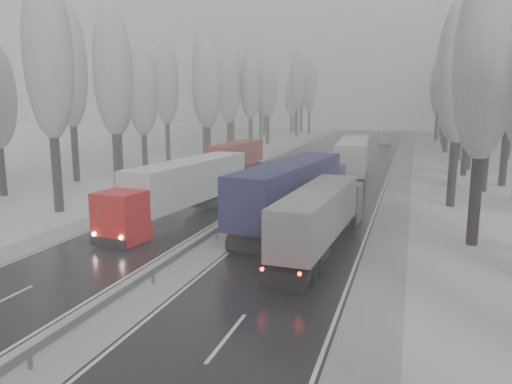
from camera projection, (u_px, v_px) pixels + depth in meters
The scene contains 54 objects.
ground at pixel (104, 319), 19.83m from camera, with size 260.00×260.00×0.00m, color silver.
carriageway_right at pixel (342, 193), 46.38m from camera, with size 7.50×200.00×0.03m, color black.
carriageway_left at pixel (236, 187), 49.50m from camera, with size 7.50×200.00×0.03m, color black.
median_slush at pixel (287, 190), 47.94m from camera, with size 3.00×200.00×0.04m, color #ADB1B6.
shoulder_right at pixel (397, 196), 44.91m from camera, with size 2.40×200.00×0.04m, color #ADB1B6.
shoulder_left at pixel (190, 185), 50.97m from camera, with size 2.40×200.00×0.04m, color #ADB1B6.
median_guardrail at pixel (287, 184), 47.82m from camera, with size 0.12×200.00×0.76m.
tree_16 at pixel (486, 62), 28.10m from camera, with size 3.60×3.60×16.53m.
tree_18 at pixel (460, 72), 38.91m from camera, with size 3.60×3.60×16.58m.
tree_20 at pixel (492, 82), 45.62m from camera, with size 3.60×3.60×15.71m.
tree_22 at pixel (470, 85), 55.65m from camera, with size 3.60×3.60×15.86m.
tree_24 at pixel (475, 61), 59.93m from camera, with size 3.60×3.60×20.49m.
tree_26 at pixel (464, 74), 69.83m from camera, with size 3.60×3.60×18.78m.
tree_28 at pixel (450, 74), 80.11m from camera, with size 3.60×3.60×19.62m.
tree_29 at pixel (496, 81), 81.85m from camera, with size 3.60×3.60×18.11m.
tree_30 at pixel (448, 83), 89.39m from camera, with size 3.60×3.60×17.86m.
tree_31 at pixel (481, 81), 91.30m from camera, with size 3.60×3.60×18.58m.
tree_32 at pixel (446, 86), 96.47m from camera, with size 3.60×3.60×17.33m.
tree_33 at pixel (460, 96), 99.64m from camera, with size 3.60×3.60×14.33m.
tree_34 at pixel (439, 86), 103.36m from camera, with size 3.60×3.60×17.63m.
tree_35 at pixel (485, 84), 104.30m from camera, with size 3.60×3.60×18.25m.
tree_36 at pixel (444, 80), 111.90m from camera, with size 3.60×3.60×20.23m.
tree_37 at pixel (475, 91), 114.02m from camera, with size 3.60×3.60×16.37m.
tree_38 at pixel (449, 87), 121.56m from camera, with size 3.60×3.60×17.97m.
tree_39 at pixel (459, 92), 124.68m from camera, with size 3.60×3.60×16.19m.
tree_56 at pixel (48, 57), 36.78m from camera, with size 3.60×3.60×18.12m.
tree_58 at pixel (112, 72), 45.32m from camera, with size 3.60×3.60×17.21m.
tree_59 at pixel (70, 67), 51.21m from camera, with size 3.60×3.60×18.41m.
tree_60 at pixel (142, 91), 55.40m from camera, with size 3.60×3.60×14.84m.
tree_61 at pixel (118, 96), 60.97m from camera, with size 3.60×3.60×13.95m.
tree_62 at pixel (207, 85), 63.06m from camera, with size 3.60×3.60×16.04m.
tree_63 at pixel (166, 83), 69.06m from camera, with size 3.60×3.60×16.88m.
tree_64 at pixel (204, 90), 72.84m from camera, with size 3.60×3.60×15.42m.
tree_65 at pixel (204, 74), 76.65m from camera, with size 3.60×3.60×19.48m.
tree_66 at pixel (228, 92), 81.86m from camera, with size 3.60×3.60×15.23m.
tree_67 at pixel (229, 85), 85.81m from camera, with size 3.60×3.60×17.09m.
tree_68 at pixel (250, 87), 87.57m from camera, with size 3.60×3.60×16.65m.
tree_69 at pixel (232, 78), 92.44m from camera, with size 3.60×3.60×19.35m.
tree_70 at pixel (268, 87), 96.89m from camera, with size 3.60×3.60×17.09m.
tree_71 at pixel (251, 80), 101.76m from camera, with size 3.60×3.60×19.61m.
tree_72 at pixel (268, 94), 106.65m from camera, with size 3.60×3.60×15.11m.
tree_73 at pixel (261, 88), 111.01m from camera, with size 3.60×3.60×17.22m.
tree_74 at pixel (297, 82), 115.09m from camera, with size 3.60×3.60×19.68m.
tree_75 at pixel (264, 85), 121.67m from camera, with size 3.60×3.60×18.60m.
tree_76 at pixel (310, 86), 123.72m from camera, with size 3.60×3.60×18.55m.
tree_77 at pixel (291, 97), 129.63m from camera, with size 3.60×3.60×14.32m.
tree_78 at pixel (302, 84), 130.82m from camera, with size 3.60×3.60×19.55m.
tree_79 at pixel (295, 91), 135.68m from camera, with size 3.60×3.60×17.07m.
truck_grey_tarp at pixel (322, 213), 28.66m from camera, with size 3.05×14.57×3.71m.
truck_blue_box at pixel (295, 189), 33.84m from camera, with size 4.87×17.83×4.53m.
truck_cream_box at pixel (354, 156), 53.55m from camera, with size 3.95×17.58×4.48m.
box_truck_distant at pixel (385, 137), 97.95m from camera, with size 2.94×7.24×2.63m.
truck_red_white at pixel (182, 187), 35.68m from camera, with size 4.35×16.59×4.22m.
truck_red_red at pixel (233, 157), 56.39m from camera, with size 2.90×14.60×3.72m.
Camera 1 is at (11.39, -15.87, 8.59)m, focal length 35.00 mm.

